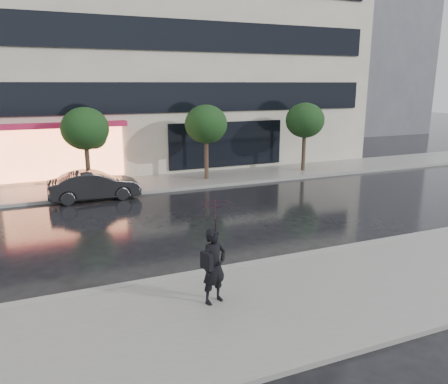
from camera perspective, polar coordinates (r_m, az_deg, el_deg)
ground at (r=13.29m, az=0.84°, el=-8.30°), size 120.00×120.00×0.00m
sidewalk_near at (r=10.65m, az=8.10°, el=-14.06°), size 60.00×4.50×0.12m
sidewalk_far at (r=22.62m, az=-9.64°, el=1.09°), size 60.00×3.50×0.12m
curb_near at (r=12.43m, az=2.72°, el=-9.61°), size 60.00×0.25×0.14m
curb_far at (r=20.96m, az=-8.53°, el=0.14°), size 60.00×0.25×0.14m
office_building at (r=29.90m, az=-14.09°, el=21.24°), size 30.00×12.76×18.00m
bg_building_right at (r=50.07m, az=16.09°, el=16.90°), size 12.00×12.00×16.00m
tree_mid_west at (r=21.48m, az=-17.53°, el=7.71°), size 2.20×2.20×3.99m
tree_mid_east at (r=22.84m, az=-2.24°, el=8.68°), size 2.20×2.20×3.99m
tree_far_east at (r=25.57m, az=10.60°, el=9.03°), size 2.20×2.20×3.99m
parked_car at (r=20.14m, az=-16.58°, el=0.82°), size 3.93×1.38×1.29m
pedestrian_with_umbrella at (r=9.83m, az=-1.17°, el=-5.93°), size 1.19×1.20×2.46m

